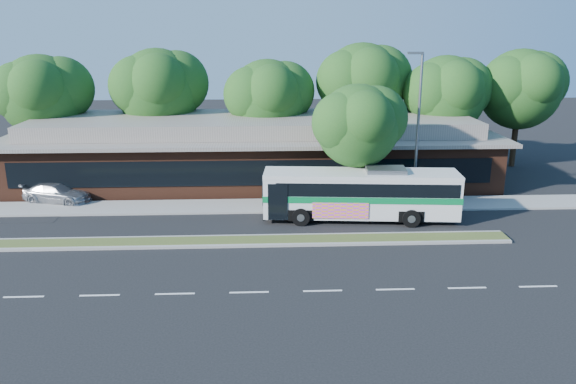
# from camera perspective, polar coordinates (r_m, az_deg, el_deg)

# --- Properties ---
(ground) EXTENTS (120.00, 120.00, 0.00)m
(ground) POSITION_cam_1_polar(r_m,az_deg,el_deg) (27.77, -3.75, -5.55)
(ground) COLOR black
(ground) RESTS_ON ground
(median_strip) EXTENTS (26.00, 1.10, 0.15)m
(median_strip) POSITION_cam_1_polar(r_m,az_deg,el_deg) (28.30, -3.73, -4.96)
(median_strip) COLOR #394A1F
(median_strip) RESTS_ON ground
(sidewalk) EXTENTS (44.00, 2.60, 0.12)m
(sidewalk) POSITION_cam_1_polar(r_m,az_deg,el_deg) (33.77, -3.55, -1.42)
(sidewalk) COLOR gray
(sidewalk) RESTS_ON ground
(plaza_building) EXTENTS (33.20, 11.20, 4.45)m
(plaza_building) POSITION_cam_1_polar(r_m,az_deg,el_deg) (39.62, -3.47, 4.33)
(plaza_building) COLOR #4E2718
(plaza_building) RESTS_ON ground
(lamp_post) EXTENTS (0.93, 0.18, 9.07)m
(lamp_post) POSITION_cam_1_polar(r_m,az_deg,el_deg) (33.44, 13.01, 6.56)
(lamp_post) COLOR slate
(lamp_post) RESTS_ON ground
(tree_bg_a) EXTENTS (6.47, 5.80, 8.63)m
(tree_bg_a) POSITION_cam_1_polar(r_m,az_deg,el_deg) (43.88, -23.18, 9.18)
(tree_bg_a) COLOR black
(tree_bg_a) RESTS_ON ground
(tree_bg_b) EXTENTS (6.69, 6.00, 9.00)m
(tree_bg_b) POSITION_cam_1_polar(r_m,az_deg,el_deg) (42.74, -12.49, 10.31)
(tree_bg_b) COLOR black
(tree_bg_b) RESTS_ON ground
(tree_bg_c) EXTENTS (6.24, 5.60, 8.26)m
(tree_bg_c) POSITION_cam_1_polar(r_m,az_deg,el_deg) (41.19, -1.53, 9.70)
(tree_bg_c) COLOR black
(tree_bg_c) RESTS_ON ground
(tree_bg_d) EXTENTS (6.91, 6.20, 9.37)m
(tree_bg_d) POSITION_cam_1_polar(r_m,az_deg,el_deg) (42.82, 8.08, 10.91)
(tree_bg_d) COLOR black
(tree_bg_d) RESTS_ON ground
(tree_bg_e) EXTENTS (6.47, 5.80, 8.50)m
(tree_bg_e) POSITION_cam_1_polar(r_m,az_deg,el_deg) (43.41, 16.17, 9.61)
(tree_bg_e) COLOR black
(tree_bg_e) RESTS_ON ground
(tree_bg_f) EXTENTS (6.69, 6.00, 8.92)m
(tree_bg_f) POSITION_cam_1_polar(r_m,az_deg,el_deg) (46.55, 22.94, 9.78)
(tree_bg_f) COLOR black
(tree_bg_f) RESTS_ON ground
(transit_bus) EXTENTS (10.86, 3.19, 3.01)m
(transit_bus) POSITION_cam_1_polar(r_m,az_deg,el_deg) (31.27, 7.47, 0.11)
(transit_bus) COLOR silver
(transit_bus) RESTS_ON ground
(sedan) EXTENTS (4.53, 2.80, 1.22)m
(sedan) POSITION_cam_1_polar(r_m,az_deg,el_deg) (37.20, -22.41, -0.09)
(sedan) COLOR #ACAEB3
(sedan) RESTS_ON ground
(sidewalk_tree) EXTENTS (5.29, 4.75, 7.37)m
(sidewalk_tree) POSITION_cam_1_polar(r_m,az_deg,el_deg) (32.38, 7.64, 6.89)
(sidewalk_tree) COLOR black
(sidewalk_tree) RESTS_ON ground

